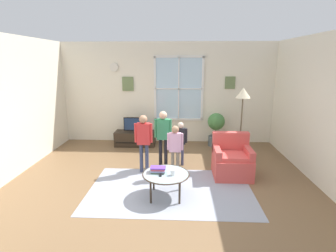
% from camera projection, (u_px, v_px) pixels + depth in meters
% --- Properties ---
extents(ground_plane, '(6.62, 6.64, 0.02)m').
position_uv_depth(ground_plane, '(160.00, 189.00, 4.90)').
color(ground_plane, brown).
extents(back_wall, '(6.02, 0.17, 2.86)m').
position_uv_depth(back_wall, '(168.00, 93.00, 7.53)').
color(back_wall, silver).
rests_on(back_wall, ground_plane).
extents(area_rug, '(3.02, 1.88, 0.01)m').
position_uv_depth(area_rug, '(171.00, 190.00, 4.84)').
color(area_rug, '#999EAD').
rests_on(area_rug, ground_plane).
extents(tv_stand, '(1.12, 0.47, 0.41)m').
position_uv_depth(tv_stand, '(135.00, 138.00, 7.36)').
color(tv_stand, '#2D2319').
rests_on(tv_stand, ground_plane).
extents(television, '(0.61, 0.08, 0.41)m').
position_uv_depth(television, '(135.00, 124.00, 7.26)').
color(television, '#4C4C4C').
rests_on(television, tv_stand).
extents(armchair, '(0.76, 0.74, 0.87)m').
position_uv_depth(armchair, '(232.00, 161.00, 5.40)').
color(armchair, '#D14C47').
rests_on(armchair, ground_plane).
extents(coffee_table, '(0.83, 0.83, 0.44)m').
position_uv_depth(coffee_table, '(166.00, 175.00, 4.52)').
color(coffee_table, '#99B2B7').
rests_on(coffee_table, ground_plane).
extents(book_stack, '(0.27, 0.19, 0.10)m').
position_uv_depth(book_stack, '(158.00, 170.00, 4.56)').
color(book_stack, '#5C8D3B').
rests_on(book_stack, coffee_table).
extents(cup, '(0.08, 0.08, 0.10)m').
position_uv_depth(cup, '(173.00, 173.00, 4.44)').
color(cup, white).
rests_on(cup, coffee_table).
extents(remote_near_books, '(0.05, 0.14, 0.02)m').
position_uv_depth(remote_near_books, '(161.00, 175.00, 4.46)').
color(remote_near_books, black).
rests_on(remote_near_books, coffee_table).
extents(person_pink_shirt, '(0.33, 0.15, 1.08)m').
position_uv_depth(person_pink_shirt, '(175.00, 145.00, 5.26)').
color(person_pink_shirt, '#726656').
rests_on(person_pink_shirt, ground_plane).
extents(person_black_shirt, '(0.31, 0.14, 1.02)m').
position_uv_depth(person_black_shirt, '(180.00, 139.00, 5.85)').
color(person_black_shirt, '#333851').
rests_on(person_black_shirt, ground_plane).
extents(person_red_shirt, '(0.38, 0.17, 1.26)m').
position_uv_depth(person_red_shirt, '(144.00, 137.00, 5.44)').
color(person_red_shirt, '#333851').
rests_on(person_red_shirt, ground_plane).
extents(person_green_shirt, '(0.38, 0.17, 1.28)m').
position_uv_depth(person_green_shirt, '(163.00, 132.00, 5.75)').
color(person_green_shirt, black).
rests_on(person_green_shirt, ground_plane).
extents(potted_plant_by_window, '(0.47, 0.47, 0.94)m').
position_uv_depth(potted_plant_by_window, '(216.00, 127.00, 7.26)').
color(potted_plant_by_window, '#4C565B').
rests_on(potted_plant_by_window, ground_plane).
extents(floor_lamp, '(0.32, 0.32, 1.77)m').
position_uv_depth(floor_lamp, '(243.00, 101.00, 5.67)').
color(floor_lamp, black).
rests_on(floor_lamp, ground_plane).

